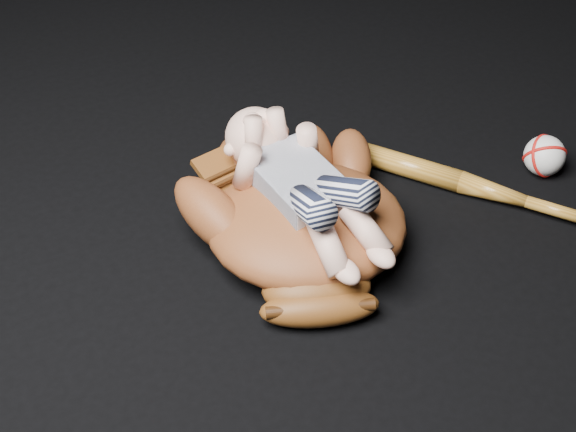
{
  "coord_description": "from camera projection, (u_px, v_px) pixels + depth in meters",
  "views": [
    {
      "loc": [
        -0.48,
        -0.86,
        0.89
      ],
      "look_at": [
        -0.04,
        -0.03,
        0.07
      ],
      "focal_mm": 50.0,
      "sensor_mm": 36.0,
      "label": 1
    }
  ],
  "objects": [
    {
      "name": "newborn_baby",
      "position": [
        308.0,
        185.0,
        1.22
      ],
      "size": [
        0.2,
        0.39,
        0.15
      ],
      "primitive_type": null,
      "rotation": [
        0.0,
        0.0,
        0.07
      ],
      "color": "#F0B49B",
      "rests_on": "baseball_glove"
    },
    {
      "name": "baseball_bat",
      "position": [
        474.0,
        186.0,
        1.38
      ],
      "size": [
        0.28,
        0.38,
        0.04
      ],
      "primitive_type": null,
      "rotation": [
        0.0,
        0.0,
        0.61
      ],
      "color": "#9F671E",
      "rests_on": "ground"
    },
    {
      "name": "baseball",
      "position": [
        545.0,
        156.0,
        1.42
      ],
      "size": [
        0.08,
        0.08,
        0.07
      ],
      "primitive_type": "sphere",
      "rotation": [
        0.0,
        0.0,
        -0.07
      ],
      "color": "silver",
      "rests_on": "ground"
    },
    {
      "name": "baseball_glove",
      "position": [
        307.0,
        216.0,
        1.25
      ],
      "size": [
        0.53,
        0.56,
        0.14
      ],
      "primitive_type": null,
      "rotation": [
        0.0,
        0.0,
        -0.37
      ],
      "color": "#612D14",
      "rests_on": "ground"
    }
  ]
}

